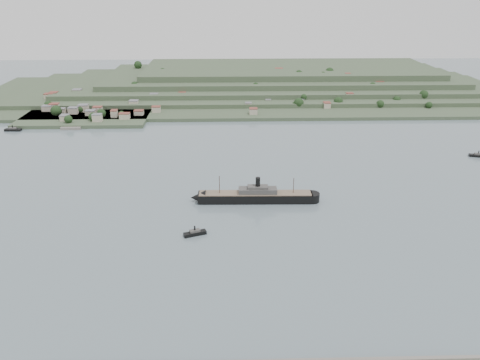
{
  "coord_description": "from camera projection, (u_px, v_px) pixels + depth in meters",
  "views": [
    {
      "loc": [
        -28.99,
        -303.32,
        154.09
      ],
      "look_at": [
        -20.3,
        30.0,
        10.87
      ],
      "focal_mm": 35.0,
      "sensor_mm": 36.0,
      "label": 1
    }
  ],
  "objects": [
    {
      "name": "ground",
      "position": [
        269.0,
        210.0,
        340.12
      ],
      "size": [
        1400.0,
        1400.0,
        0.0
      ],
      "primitive_type": "plane",
      "color": "slate",
      "rests_on": "ground"
    },
    {
      "name": "far_peninsula",
      "position": [
        266.0,
        83.0,
        697.16
      ],
      "size": [
        760.0,
        309.0,
        30.0
      ],
      "color": "#35452E",
      "rests_on": "ground"
    },
    {
      "name": "steamship",
      "position": [
        252.0,
        196.0,
        351.13
      ],
      "size": [
        97.22,
        13.04,
        23.33
      ],
      "color": "black",
      "rests_on": "ground"
    },
    {
      "name": "tugboat",
      "position": [
        195.0,
        233.0,
        305.65
      ],
      "size": [
        15.39,
        9.0,
        6.73
      ],
      "color": "black",
      "rests_on": "ground"
    },
    {
      "name": "ferry_west",
      "position": [
        13.0,
        129.0,
        516.52
      ],
      "size": [
        18.21,
        5.79,
        6.75
      ],
      "color": "black",
      "rests_on": "ground"
    },
    {
      "name": "ferry_east",
      "position": [
        478.0,
        155.0,
        440.93
      ],
      "size": [
        16.68,
        8.44,
        6.03
      ],
      "color": "black",
      "rests_on": "ground"
    }
  ]
}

